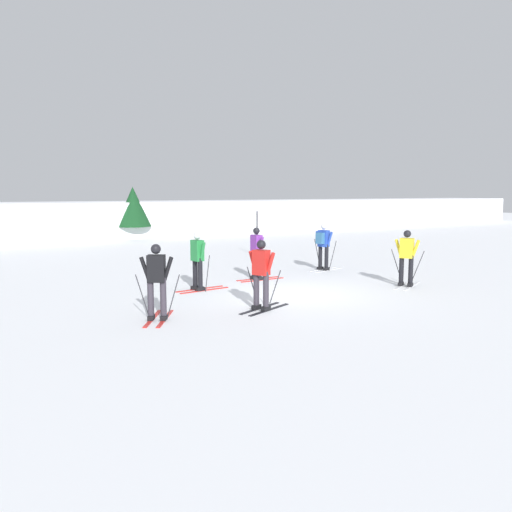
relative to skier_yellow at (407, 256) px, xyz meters
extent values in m
plane|color=white|center=(-3.54, 0.86, -0.92)|extent=(120.00, 120.00, 0.00)
cube|color=white|center=(-3.54, 22.67, 0.20)|extent=(80.00, 6.10, 2.22)
cube|color=silver|center=(0.06, 0.19, -0.91)|extent=(1.47, 0.79, 0.02)
cube|color=silver|center=(0.19, -0.06, -0.91)|extent=(1.47, 0.79, 0.02)
cube|color=black|center=(-0.07, 0.12, -0.85)|extent=(0.29, 0.22, 0.10)
cube|color=black|center=(0.05, -0.13, -0.85)|extent=(0.29, 0.22, 0.10)
cylinder|color=black|center=(-0.07, 0.12, -0.37)|extent=(0.14, 0.14, 0.85)
cylinder|color=black|center=(0.05, -0.13, -0.37)|extent=(0.14, 0.14, 0.85)
cube|color=yellow|center=(-0.01, 0.00, 0.25)|extent=(0.38, 0.45, 0.60)
cylinder|color=yellow|center=(-0.10, 0.23, 0.24)|extent=(0.19, 0.27, 0.55)
cylinder|color=yellow|center=(0.12, -0.22, 0.24)|extent=(0.19, 0.27, 0.55)
sphere|color=black|center=(-0.01, 0.00, 0.68)|extent=(0.22, 0.22, 0.22)
cylinder|color=#38383D|center=(-0.05, 0.30, -0.37)|extent=(0.21, 0.38, 1.11)
cylinder|color=#38383D|center=(0.21, -0.22, -0.37)|extent=(0.21, 0.38, 1.11)
cube|color=red|center=(-5.44, 2.96, -0.91)|extent=(1.60, 0.23, 0.02)
cube|color=red|center=(-5.42, 2.68, -0.91)|extent=(1.60, 0.23, 0.02)
cube|color=black|center=(-5.59, 2.95, -0.85)|extent=(0.27, 0.14, 0.10)
cube|color=black|center=(-5.57, 2.67, -0.85)|extent=(0.27, 0.14, 0.10)
cylinder|color=black|center=(-5.59, 2.95, -0.37)|extent=(0.14, 0.14, 0.85)
cylinder|color=black|center=(-5.57, 2.67, -0.37)|extent=(0.14, 0.14, 0.85)
cube|color=#23843D|center=(-5.58, 2.81, 0.25)|extent=(0.27, 0.40, 0.60)
cylinder|color=#23843D|center=(-5.58, 3.06, 0.24)|extent=(0.11, 0.26, 0.55)
cylinder|color=#23843D|center=(-5.54, 2.56, 0.24)|extent=(0.11, 0.26, 0.55)
sphere|color=silver|center=(-5.58, 2.81, 0.68)|extent=(0.22, 0.22, 0.22)
cylinder|color=#38383D|center=(-5.51, 3.19, -0.38)|extent=(0.05, 0.25, 1.08)
cylinder|color=#38383D|center=(-5.45, 2.44, -0.38)|extent=(0.05, 0.25, 1.08)
cube|color=black|center=(-5.33, -0.11, -0.91)|extent=(1.52, 0.68, 0.02)
cube|color=black|center=(-5.23, -0.37, -0.91)|extent=(1.52, 0.68, 0.02)
cube|color=black|center=(-5.47, -0.17, -0.85)|extent=(0.29, 0.21, 0.10)
cube|color=black|center=(-5.37, -0.43, -0.85)|extent=(0.29, 0.21, 0.10)
cylinder|color=#38333D|center=(-5.47, -0.17, -0.37)|extent=(0.14, 0.14, 0.85)
cylinder|color=#38333D|center=(-5.37, -0.43, -0.37)|extent=(0.14, 0.14, 0.85)
cube|color=red|center=(-5.42, -0.30, 0.25)|extent=(0.36, 0.44, 0.60)
cylinder|color=red|center=(-5.49, -0.06, 0.24)|extent=(0.18, 0.27, 0.55)
cylinder|color=red|center=(-5.31, -0.52, 0.24)|extent=(0.18, 0.27, 0.55)
sphere|color=black|center=(-5.42, -0.30, 0.68)|extent=(0.22, 0.22, 0.22)
cylinder|color=#38383D|center=(-5.44, 0.02, -0.41)|extent=(0.17, 0.37, 1.02)
cylinder|color=#38383D|center=(-5.21, -0.55, -0.41)|extent=(0.17, 0.37, 1.02)
cube|color=red|center=(-3.02, 3.56, -0.91)|extent=(1.60, 0.11, 0.02)
cube|color=red|center=(-3.02, 3.28, -0.91)|extent=(1.60, 0.11, 0.02)
cube|color=black|center=(-3.17, 3.56, -0.85)|extent=(0.26, 0.12, 0.10)
cube|color=black|center=(-3.17, 3.28, -0.85)|extent=(0.26, 0.12, 0.10)
cylinder|color=black|center=(-3.17, 3.56, -0.37)|extent=(0.14, 0.14, 0.85)
cylinder|color=black|center=(-3.17, 3.28, -0.37)|extent=(0.14, 0.14, 0.85)
cube|color=purple|center=(-3.17, 3.42, 0.25)|extent=(0.25, 0.38, 0.60)
cylinder|color=purple|center=(-3.15, 3.67, 0.24)|extent=(0.09, 0.26, 0.55)
cylinder|color=purple|center=(-3.15, 3.17, 0.24)|extent=(0.09, 0.26, 0.55)
sphere|color=black|center=(-3.17, 3.42, 0.68)|extent=(0.22, 0.22, 0.22)
cylinder|color=#38383D|center=(-3.07, 3.73, -0.41)|extent=(0.03, 0.38, 1.02)
cylinder|color=#38383D|center=(-3.07, 3.11, -0.41)|extent=(0.03, 0.38, 1.02)
cube|color=red|center=(-7.93, 0.32, -0.91)|extent=(0.96, 1.38, 0.02)
cube|color=red|center=(-7.70, 0.16, -0.91)|extent=(0.96, 1.38, 0.02)
cube|color=black|center=(-8.01, 0.20, -0.85)|extent=(0.24, 0.28, 0.10)
cube|color=black|center=(-7.78, 0.04, -0.85)|extent=(0.24, 0.28, 0.10)
cylinder|color=#38333D|center=(-8.01, 0.20, -0.37)|extent=(0.14, 0.14, 0.85)
cylinder|color=#38333D|center=(-7.78, 0.04, -0.37)|extent=(0.14, 0.14, 0.85)
cube|color=black|center=(-7.90, 0.12, 0.25)|extent=(0.45, 0.41, 0.60)
cylinder|color=black|center=(-8.10, 0.27, 0.24)|extent=(0.26, 0.22, 0.55)
cylinder|color=black|center=(-7.68, 0.00, 0.24)|extent=(0.26, 0.22, 0.55)
sphere|color=black|center=(-7.90, 0.12, 0.68)|extent=(0.22, 0.22, 0.22)
cylinder|color=#38383D|center=(-8.13, 0.39, -0.41)|extent=(0.28, 0.20, 1.03)
cylinder|color=#38383D|center=(-7.56, 0.01, -0.41)|extent=(0.28, 0.20, 1.03)
cube|color=silver|center=(0.12, 4.03, -0.91)|extent=(1.58, 0.45, 0.02)
cube|color=silver|center=(0.19, 3.75, -0.91)|extent=(1.58, 0.45, 0.02)
cube|color=black|center=(-0.02, 3.99, -0.85)|extent=(0.28, 0.18, 0.10)
cube|color=black|center=(0.04, 3.72, -0.85)|extent=(0.28, 0.18, 0.10)
cylinder|color=black|center=(-0.02, 3.99, -0.37)|extent=(0.14, 0.14, 0.85)
cylinder|color=black|center=(0.04, 3.72, -0.37)|extent=(0.14, 0.14, 0.85)
cube|color=#284CB7|center=(0.01, 3.86, 0.25)|extent=(0.32, 0.42, 0.60)
cylinder|color=#284CB7|center=(-0.03, 4.11, 0.24)|extent=(0.15, 0.27, 0.55)
cylinder|color=#284CB7|center=(0.08, 3.62, 0.24)|extent=(0.15, 0.27, 0.55)
sphere|color=silver|center=(0.01, 3.86, 0.68)|extent=(0.22, 0.22, 0.22)
cylinder|color=#38383D|center=(0.03, 4.21, -0.36)|extent=(0.10, 0.32, 1.12)
cylinder|color=#38383D|center=(0.18, 3.55, -0.36)|extent=(0.10, 0.32, 1.12)
cube|color=teal|center=(-0.20, 3.81, 0.27)|extent=(0.24, 0.31, 0.40)
cylinder|color=black|center=(0.29, 8.77, 0.08)|extent=(0.06, 0.06, 2.00)
cylinder|color=#513823|center=(-1.49, 19.92, -0.53)|extent=(0.23, 0.23, 0.76)
cone|color=#14421E|center=(-1.49, 19.92, 1.05)|extent=(2.14, 2.14, 2.41)
camera|label=1|loc=(-12.06, -10.46, 1.91)|focal=36.09mm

